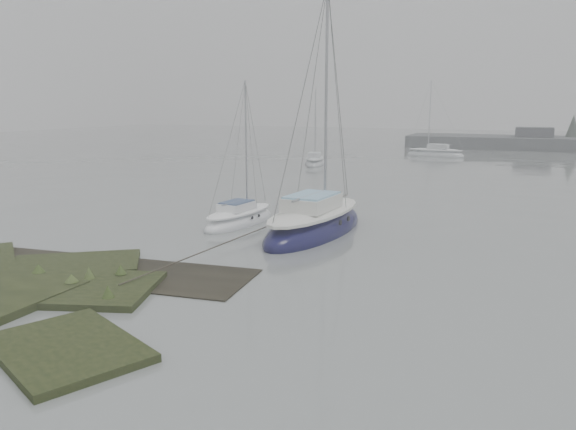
# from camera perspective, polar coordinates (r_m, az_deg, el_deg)

# --- Properties ---
(ground) EXTENTS (160.00, 160.00, 0.00)m
(ground) POSITION_cam_1_polar(r_m,az_deg,el_deg) (40.25, 9.58, 3.75)
(ground) COLOR slate
(ground) RESTS_ON ground
(sailboat_main) EXTENTS (3.06, 7.64, 10.53)m
(sailboat_main) POSITION_cam_1_polar(r_m,az_deg,el_deg) (22.71, 2.74, -1.03)
(sailboat_main) COLOR #0D0D34
(sailboat_main) RESTS_ON ground
(sailboat_white) EXTENTS (2.05, 4.83, 6.62)m
(sailboat_white) POSITION_cam_1_polar(r_m,az_deg,el_deg) (24.52, -4.96, -0.43)
(sailboat_white) COLOR white
(sailboat_white) RESTS_ON ground
(sailboat_far_a) EXTENTS (2.95, 5.14, 6.90)m
(sailboat_far_a) POSITION_cam_1_polar(r_m,az_deg,el_deg) (48.23, 2.72, 5.37)
(sailboat_far_a) COLOR #9EA2A7
(sailboat_far_a) RESTS_ON ground
(sailboat_far_c) EXTENTS (5.79, 2.37, 7.97)m
(sailboat_far_c) POSITION_cam_1_polar(r_m,az_deg,el_deg) (57.64, 14.74, 6.01)
(sailboat_far_c) COLOR silver
(sailboat_far_c) RESTS_ON ground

